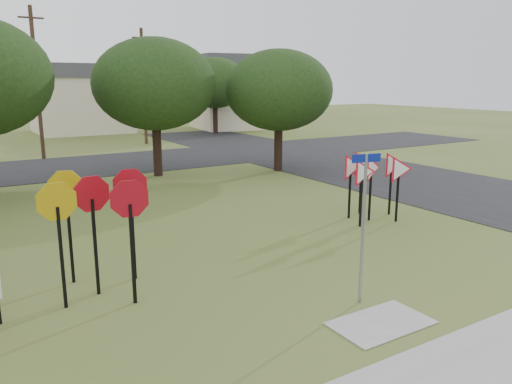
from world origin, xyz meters
The scene contains 15 objects.
ground centered at (0.00, 0.00, 0.00)m, with size 140.00×140.00×0.00m, color #475921.
sidewalk centered at (0.00, -4.20, 0.01)m, with size 30.00×1.60×0.02m, color gray.
street_right centered at (12.00, 10.00, 0.01)m, with size 8.00×50.00×0.02m, color black.
street_far centered at (0.00, 20.00, 0.01)m, with size 60.00×8.00×0.02m, color black.
curb_pad centered at (0.00, -2.40, 0.01)m, with size 2.00×1.20×0.02m, color gray.
street_name_sign centered at (0.31, -1.46, 1.85)m, with size 0.66×0.15×3.25m.
stop_sign_cluster centered at (-4.30, 2.02, 2.01)m, with size 2.60×2.13×2.74m.
yield_sign_cluster centered at (5.33, 3.34, 1.71)m, with size 2.98×1.86×2.32m.
far_pole_a centered at (-2.00, 24.00, 4.60)m, with size 1.40×0.24×9.00m.
far_pole_b centered at (6.00, 28.00, 4.35)m, with size 1.40×0.24×8.50m.
house_mid centered at (4.00, 40.00, 3.15)m, with size 8.40×8.40×6.20m.
house_right centered at (18.00, 36.00, 3.65)m, with size 8.30×8.30×7.20m.
tree_near_mid centered at (2.00, 15.00, 4.54)m, with size 6.00×6.00×6.80m.
tree_near_right centered at (8.00, 13.00, 4.22)m, with size 5.60×5.60×6.33m.
tree_far_right centered at (14.00, 32.00, 4.54)m, with size 6.00×6.00×6.80m.
Camera 1 is at (-6.88, -8.82, 4.70)m, focal length 35.00 mm.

